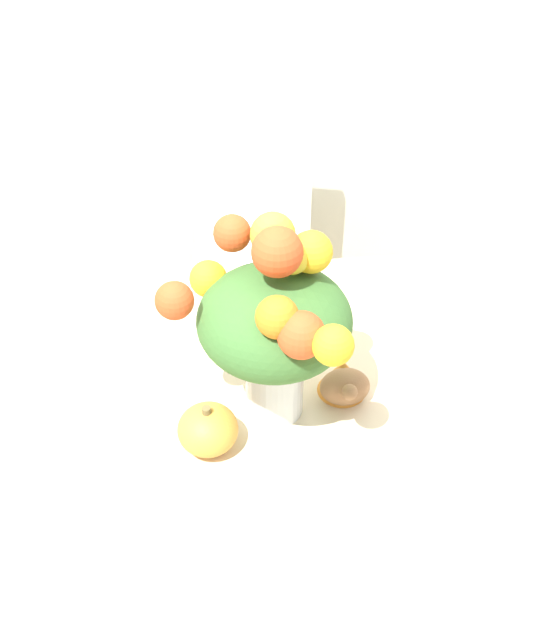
# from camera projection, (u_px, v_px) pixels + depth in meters

# --- Properties ---
(ground_plane) EXTENTS (12.00, 12.00, 0.00)m
(ground_plane) POSITION_uv_depth(u_px,v_px,m) (289.00, 600.00, 2.15)
(ground_plane) COLOR tan
(dining_table) EXTENTS (1.53, 1.18, 0.77)m
(dining_table) POSITION_uv_depth(u_px,v_px,m) (292.00, 446.00, 1.70)
(dining_table) COLOR beige
(dining_table) RESTS_ON ground_plane
(flower_vase) EXTENTS (0.39, 0.37, 0.48)m
(flower_vase) POSITION_uv_depth(u_px,v_px,m) (274.00, 321.00, 1.51)
(flower_vase) COLOR silver
(flower_vase) RESTS_ON dining_table
(pumpkin) EXTENTS (0.13, 0.13, 0.12)m
(pumpkin) POSITION_uv_depth(u_px,v_px,m) (208.00, 429.00, 1.56)
(pumpkin) COLOR gold
(pumpkin) RESTS_ON dining_table
(turkey_figurine) EXTENTS (0.11, 0.15, 0.09)m
(turkey_figurine) POSITION_uv_depth(u_px,v_px,m) (344.00, 381.00, 1.68)
(turkey_figurine) COLOR #936642
(turkey_figurine) RESTS_ON dining_table
(dining_chair_near_window) EXTENTS (0.44, 0.44, 0.98)m
(dining_chair_near_window) POSITION_uv_depth(u_px,v_px,m) (254.00, 262.00, 2.53)
(dining_chair_near_window) COLOR white
(dining_chair_near_window) RESTS_ON ground_plane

